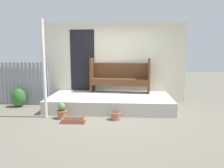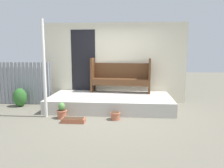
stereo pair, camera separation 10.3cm
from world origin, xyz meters
name	(u,v)px [view 2 (the right image)]	position (x,y,z in m)	size (l,w,h in m)	color
ground_plane	(110,117)	(0.00, 0.00, 0.00)	(24.00, 24.00, 0.00)	#706B5B
porch_slab	(110,102)	(-0.07, 0.87, 0.18)	(3.57, 1.74, 0.37)	beige
house_wall	(112,63)	(-0.11, 1.77, 1.30)	(4.77, 0.08, 2.60)	beige
fence_corrugated	(13,83)	(-3.22, 1.13, 0.67)	(2.50, 0.05, 1.34)	gray
support_post	(44,69)	(-1.65, -0.13, 1.24)	(0.08, 0.08, 2.48)	white
bench	(121,75)	(0.20, 1.51, 0.91)	(1.92, 0.53, 1.10)	#54331C
flower_pot_left	(62,111)	(-1.20, -0.22, 0.18)	(0.26, 0.26, 0.41)	#B76647
flower_pot_middle	(115,115)	(0.16, -0.21, 0.11)	(0.26, 0.26, 0.20)	#B76647
planter_box_rect	(73,120)	(-0.83, -0.52, 0.06)	(0.55, 0.22, 0.11)	#B26042
shrub_by_fence	(20,97)	(-2.86, 0.84, 0.28)	(0.41, 0.37, 0.57)	#2D6628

